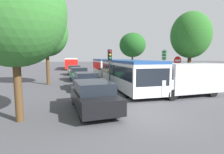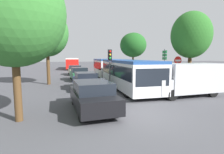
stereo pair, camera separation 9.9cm
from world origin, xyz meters
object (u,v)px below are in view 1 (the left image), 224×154
traffic_light (110,60)px  white_van (188,79)px  queued_car_black (93,96)px  queued_car_green (79,74)px  tree_left_near (12,15)px  city_bus_rear (71,63)px  tree_left_mid (46,33)px  queued_car_navy (86,81)px  queued_car_tan (74,70)px  articulated_bus (116,69)px  direction_sign_post (164,59)px  tree_right_near (191,35)px  tree_right_mid (133,45)px  no_entry_sign (177,67)px

traffic_light → white_van: bearing=52.5°
queued_car_black → white_van: bearing=-80.3°
queued_car_green → tree_left_near: tree_left_near is taller
city_bus_rear → tree_left_mid: bearing=174.3°
queued_car_navy → queued_car_tan: bearing=-2.4°
traffic_light → tree_left_mid: 7.18m
articulated_bus → queued_car_black: bearing=-22.4°
queued_car_navy → direction_sign_post: size_ratio=1.20×
city_bus_rear → tree_left_near: (-3.57, -34.28, 2.99)m
queued_car_black → tree_left_near: (-3.37, -0.67, 3.66)m
articulated_bus → queued_car_navy: size_ratio=3.93×
queued_car_green → city_bus_rear: bearing=-3.6°
queued_car_navy → tree_right_near: tree_right_near is taller
city_bus_rear → tree_left_near: bearing=176.0°
queued_car_black → queued_car_tan: 19.07m
articulated_bus → tree_right_mid: bearing=148.2°
traffic_light → direction_sign_post: bearing=111.7°
white_van → tree_left_mid: size_ratio=0.68×
queued_car_navy → no_entry_sign: (7.56, -2.07, 1.14)m
white_van → traffic_light: size_ratio=1.49×
queued_car_black → direction_sign_post: (8.91, 7.84, 1.79)m
traffic_light → no_entry_sign: bearing=76.8°
city_bus_rear → queued_car_navy: (0.12, -27.46, -0.70)m
queued_car_navy → traffic_light: bearing=-102.9°
articulated_bus → queued_car_green: articulated_bus is taller
white_van → queued_car_green: bearing=-60.1°
no_entry_sign → tree_left_mid: bearing=-117.6°
queued_car_green → direction_sign_post: size_ratio=1.25×
no_entry_sign → tree_right_near: 2.94m
queued_car_green → tree_left_near: 14.05m
tree_left_near → tree_right_mid: size_ratio=1.05×
articulated_bus → traffic_light: (-1.52, -3.17, 1.05)m
tree_right_near → queued_car_navy: bearing=166.2°
queued_car_green → white_van: size_ratio=0.89×
queued_car_black → articulated_bus: bearing=-27.1°
traffic_light → tree_right_near: tree_right_near is taller
queued_car_navy → tree_right_mid: size_ratio=0.67×
white_van → tree_right_near: bearing=-132.6°
tree_left_mid → tree_right_mid: bearing=29.8°
traffic_light → queued_car_navy: bearing=-94.9°
no_entry_sign → tree_right_near: (1.13, -0.06, 2.72)m
queued_car_green → tree_right_mid: 10.21m
articulated_bus → queued_car_black: articulated_bus is taller
traffic_light → no_entry_sign: 5.79m
traffic_light → tree_left_near: size_ratio=0.50×
city_bus_rear → queued_car_navy: bearing=-177.8°
tree_right_near → city_bus_rear: bearing=106.6°
queued_car_navy → white_van: (6.69, -4.49, 0.50)m
queued_car_navy → queued_car_black: bearing=173.4°
queued_car_green → direction_sign_post: bearing=-121.3°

